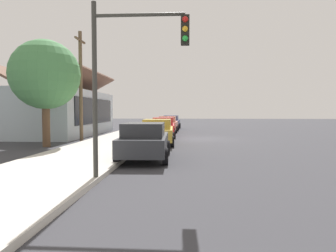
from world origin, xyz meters
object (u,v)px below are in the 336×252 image
object	(u,v)px
car_cherry	(163,127)
car_charcoal	(145,141)
car_mustard	(158,131)
traffic_light_main	(131,62)
fire_hydrant_red	(144,132)
shade_tree	(45,75)
utility_pole_wooden	(81,84)
car_navy	(171,122)
car_coral	(168,124)

from	to	relation	value
car_cherry	car_charcoal	bearing A→B (deg)	177.44
car_mustard	car_cherry	world-z (taller)	same
car_mustard	traffic_light_main	distance (m)	10.34
car_mustard	car_cherry	size ratio (longest dim) A/B	1.01
car_cherry	fire_hydrant_red	size ratio (longest dim) A/B	6.80
shade_tree	utility_pole_wooden	world-z (taller)	utility_pole_wooden
car_cherry	traffic_light_main	world-z (taller)	traffic_light_main
car_cherry	car_navy	distance (m)	11.02
car_charcoal	car_mustard	world-z (taller)	same
car_mustard	car_cherry	distance (m)	5.31
car_charcoal	utility_pole_wooden	world-z (taller)	utility_pole_wooden
car_coral	car_cherry	bearing A→B (deg)	-179.34
shade_tree	traffic_light_main	bearing A→B (deg)	-141.91
shade_tree	traffic_light_main	distance (m)	10.72
fire_hydrant_red	utility_pole_wooden	bearing A→B (deg)	123.62
car_coral	shade_tree	bearing A→B (deg)	154.50
car_cherry	traffic_light_main	size ratio (longest dim) A/B	0.93
car_coral	fire_hydrant_red	distance (m)	7.05
traffic_light_main	fire_hydrant_red	distance (m)	14.68
car_charcoal	shade_tree	size ratio (longest dim) A/B	0.76
car_coral	traffic_light_main	distance (m)	21.34
shade_tree	car_mustard	bearing A→B (deg)	-76.26
utility_pole_wooden	car_navy	bearing A→B (deg)	-20.43
shade_tree	fire_hydrant_red	distance (m)	8.50
car_charcoal	car_cherry	bearing A→B (deg)	-1.62
car_mustard	utility_pole_wooden	world-z (taller)	utility_pole_wooden
car_charcoal	car_navy	bearing A→B (deg)	-2.05
car_coral	traffic_light_main	size ratio (longest dim) A/B	0.91
car_coral	utility_pole_wooden	world-z (taller)	utility_pole_wooden
car_charcoal	car_coral	distance (m)	16.94
car_cherry	utility_pole_wooden	world-z (taller)	utility_pole_wooden
car_coral	utility_pole_wooden	bearing A→B (deg)	151.47
car_mustard	traffic_light_main	size ratio (longest dim) A/B	0.93
car_coral	fire_hydrant_red	world-z (taller)	car_coral
utility_pole_wooden	fire_hydrant_red	xyz separation A→B (m)	(2.66, -4.00, -3.43)
car_charcoal	car_cherry	size ratio (longest dim) A/B	0.97
car_mustard	utility_pole_wooden	xyz separation A→B (m)	(1.63, 5.45, 3.11)
car_cherry	car_coral	xyz separation A→B (m)	(5.88, -0.03, -0.00)
utility_pole_wooden	fire_hydrant_red	bearing A→B (deg)	-56.38
car_charcoal	utility_pole_wooden	distance (m)	9.69
car_coral	fire_hydrant_red	bearing A→B (deg)	169.42
utility_pole_wooden	fire_hydrant_red	distance (m)	5.90
car_charcoal	fire_hydrant_red	distance (m)	10.16
car_charcoal	traffic_light_main	bearing A→B (deg)	-179.14
shade_tree	traffic_light_main	size ratio (longest dim) A/B	1.19
car_mustard	shade_tree	distance (m)	7.39
car_cherry	traffic_light_main	bearing A→B (deg)	178.12
car_navy	shade_tree	distance (m)	19.30
shade_tree	car_cherry	bearing A→B (deg)	-42.60
car_navy	car_mustard	bearing A→B (deg)	-178.58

